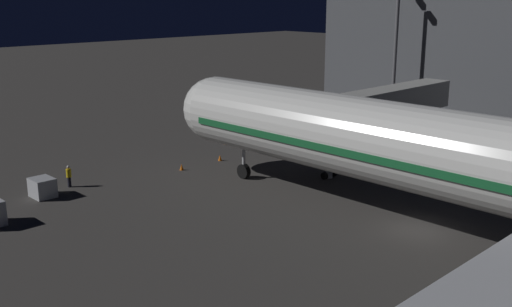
{
  "coord_description": "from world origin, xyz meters",
  "views": [
    {
      "loc": [
        32.74,
        18.6,
        14.63
      ],
      "look_at": [
        3.0,
        -11.72,
        3.5
      ],
      "focal_mm": 42.41,
      "sensor_mm": 36.0,
      "label": 1
    }
  ],
  "objects_px": {
    "traffic_cone_nose_starboard": "(182,167)",
    "ground_crew_by_belt_loader": "(69,175)",
    "apron_floodlight_mast": "(396,47)",
    "traffic_cone_nose_port": "(220,158)",
    "jet_bridge": "(371,106)",
    "baggage_container_near_belt": "(42,188)"
  },
  "relations": [
    {
      "from": "apron_floodlight_mast",
      "to": "baggage_container_near_belt",
      "type": "distance_m",
      "value": 40.68
    },
    {
      "from": "apron_floodlight_mast",
      "to": "ground_crew_by_belt_loader",
      "type": "bearing_deg",
      "value": -8.26
    },
    {
      "from": "jet_bridge",
      "to": "traffic_cone_nose_port",
      "type": "distance_m",
      "value": 14.29
    },
    {
      "from": "baggage_container_near_belt",
      "to": "traffic_cone_nose_port",
      "type": "height_order",
      "value": "baggage_container_near_belt"
    },
    {
      "from": "traffic_cone_nose_port",
      "to": "traffic_cone_nose_starboard",
      "type": "relative_size",
      "value": 1.0
    },
    {
      "from": "baggage_container_near_belt",
      "to": "traffic_cone_nose_port",
      "type": "relative_size",
      "value": 3.33
    },
    {
      "from": "ground_crew_by_belt_loader",
      "to": "traffic_cone_nose_starboard",
      "type": "distance_m",
      "value": 9.57
    },
    {
      "from": "apron_floodlight_mast",
      "to": "ground_crew_by_belt_loader",
      "type": "distance_m",
      "value": 38.22
    },
    {
      "from": "apron_floodlight_mast",
      "to": "traffic_cone_nose_port",
      "type": "distance_m",
      "value": 25.11
    },
    {
      "from": "baggage_container_near_belt",
      "to": "ground_crew_by_belt_loader",
      "type": "distance_m",
      "value": 2.73
    },
    {
      "from": "baggage_container_near_belt",
      "to": "traffic_cone_nose_starboard",
      "type": "xyz_separation_m",
      "value": [
        -11.83,
        1.57,
        -0.45
      ]
    },
    {
      "from": "apron_floodlight_mast",
      "to": "traffic_cone_nose_starboard",
      "type": "height_order",
      "value": "apron_floodlight_mast"
    },
    {
      "from": "traffic_cone_nose_port",
      "to": "traffic_cone_nose_starboard",
      "type": "bearing_deg",
      "value": 0.0
    },
    {
      "from": "traffic_cone_nose_port",
      "to": "apron_floodlight_mast",
      "type": "bearing_deg",
      "value": 172.74
    },
    {
      "from": "apron_floodlight_mast",
      "to": "ground_crew_by_belt_loader",
      "type": "height_order",
      "value": "apron_floodlight_mast"
    },
    {
      "from": "jet_bridge",
      "to": "traffic_cone_nose_starboard",
      "type": "relative_size",
      "value": 35.43
    },
    {
      "from": "ground_crew_by_belt_loader",
      "to": "traffic_cone_nose_port",
      "type": "distance_m",
      "value": 13.87
    },
    {
      "from": "apron_floodlight_mast",
      "to": "traffic_cone_nose_starboard",
      "type": "distance_m",
      "value": 29.24
    },
    {
      "from": "traffic_cone_nose_starboard",
      "to": "ground_crew_by_belt_loader",
      "type": "bearing_deg",
      "value": -14.53
    },
    {
      "from": "ground_crew_by_belt_loader",
      "to": "jet_bridge",
      "type": "bearing_deg",
      "value": 149.94
    },
    {
      "from": "jet_bridge",
      "to": "traffic_cone_nose_starboard",
      "type": "xyz_separation_m",
      "value": [
        12.83,
        -10.38,
        -5.05
      ]
    },
    {
      "from": "apron_floodlight_mast",
      "to": "traffic_cone_nose_port",
      "type": "bearing_deg",
      "value": -7.26
    }
  ]
}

